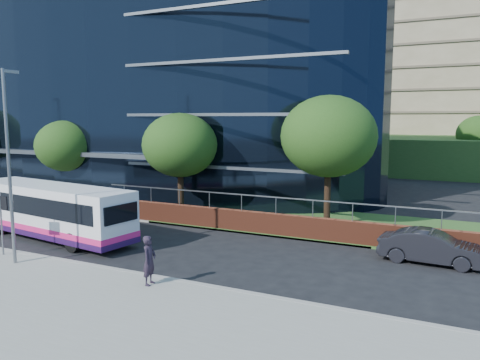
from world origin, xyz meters
The scene contains 12 objects.
far_forecourt centered at (-6.00, 11.00, 0.05)m, with size 50.00×8.00×0.10m, color gray.
glass_office centered at (-4.00, 20.85, 8.00)m, with size 44.00×23.10×16.00m.
retaining_wall centered at (20.00, 7.30, 0.61)m, with size 34.00×0.40×2.11m.
street_sign centered at (4.50, -1.59, 2.15)m, with size 0.85×0.09×2.80m.
tree_far_b centered at (-3.00, 9.50, 4.21)m, with size 4.29×4.29×6.05m.
tree_far_c centered at (7.00, 9.00, 4.54)m, with size 4.62×4.62×6.51m.
tree_far_d centered at (16.00, 10.00, 5.19)m, with size 5.28×5.28×7.44m.
tree_dist_e centered at (24.00, 40.00, 4.54)m, with size 4.62×4.62×6.51m.
streetlight_east centered at (6.00, -2.17, 4.44)m, with size 0.15×0.77×8.00m.
city_bus centered at (3.91, 1.80, 1.47)m, with size 10.50×3.69×2.78m.
parked_car centered at (21.71, 5.84, 0.71)m, with size 1.51×4.32×1.42m, color black.
pedestrian centered at (12.67, -1.84, 1.06)m, with size 0.66×0.43×1.81m, color black.
Camera 1 is at (22.79, -15.19, 6.16)m, focal length 35.00 mm.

